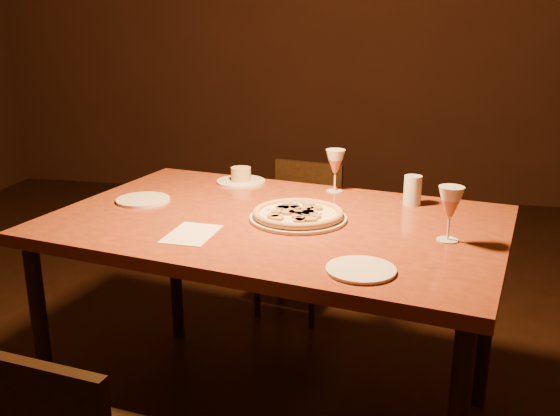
# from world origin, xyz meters

# --- Properties ---
(back_wall) EXTENTS (6.00, 0.04, 3.00)m
(back_wall) POSITION_xyz_m (0.00, 3.50, 1.50)
(back_wall) COLOR #341910
(back_wall) RESTS_ON floor
(dining_table) EXTENTS (1.73, 1.30, 0.84)m
(dining_table) POSITION_xyz_m (0.17, 0.21, 0.76)
(dining_table) COLOR brown
(dining_table) RESTS_ON floor
(chair_far) EXTENTS (0.45, 0.45, 0.78)m
(chair_far) POSITION_xyz_m (0.09, 1.25, 0.44)
(chair_far) COLOR black
(chair_far) RESTS_ON floor
(pizza_plate) EXTENTS (0.34, 0.34, 0.04)m
(pizza_plate) POSITION_xyz_m (0.25, 0.21, 0.86)
(pizza_plate) COLOR silver
(pizza_plate) RESTS_ON dining_table
(ramekin_saucer) EXTENTS (0.21, 0.21, 0.07)m
(ramekin_saucer) POSITION_xyz_m (-0.07, 0.67, 0.86)
(ramekin_saucer) COLOR silver
(ramekin_saucer) RESTS_ON dining_table
(wine_glass_far) EXTENTS (0.08, 0.08, 0.17)m
(wine_glass_far) POSITION_xyz_m (0.34, 0.61, 0.92)
(wine_glass_far) COLOR #B3674A
(wine_glass_far) RESTS_ON dining_table
(wine_glass_right) EXTENTS (0.08, 0.08, 0.18)m
(wine_glass_right) POSITION_xyz_m (0.76, 0.10, 0.93)
(wine_glass_right) COLOR #B3674A
(wine_glass_right) RESTS_ON dining_table
(water_tumbler) EXTENTS (0.07, 0.07, 0.11)m
(water_tumbler) POSITION_xyz_m (0.65, 0.48, 0.89)
(water_tumbler) COLOR silver
(water_tumbler) RESTS_ON dining_table
(side_plate_left) EXTENTS (0.21, 0.21, 0.01)m
(side_plate_left) POSITION_xyz_m (-0.37, 0.32, 0.84)
(side_plate_left) COLOR silver
(side_plate_left) RESTS_ON dining_table
(side_plate_near) EXTENTS (0.20, 0.20, 0.01)m
(side_plate_near) POSITION_xyz_m (0.51, -0.21, 0.84)
(side_plate_near) COLOR silver
(side_plate_near) RESTS_ON dining_table
(menu_card) EXTENTS (0.16, 0.22, 0.00)m
(menu_card) POSITION_xyz_m (-0.06, -0.01, 0.84)
(menu_card) COLOR silver
(menu_card) RESTS_ON dining_table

